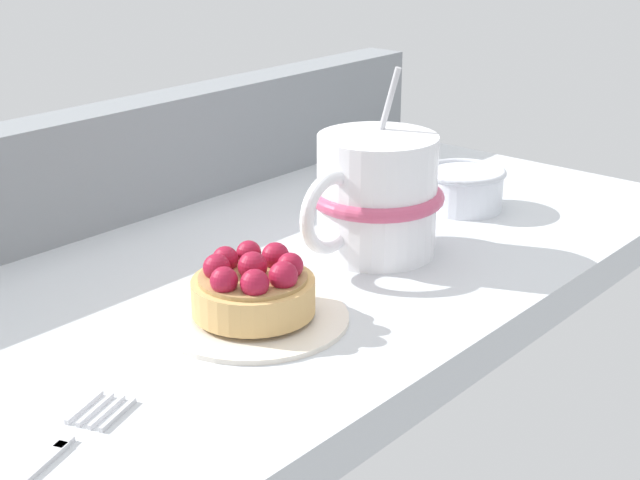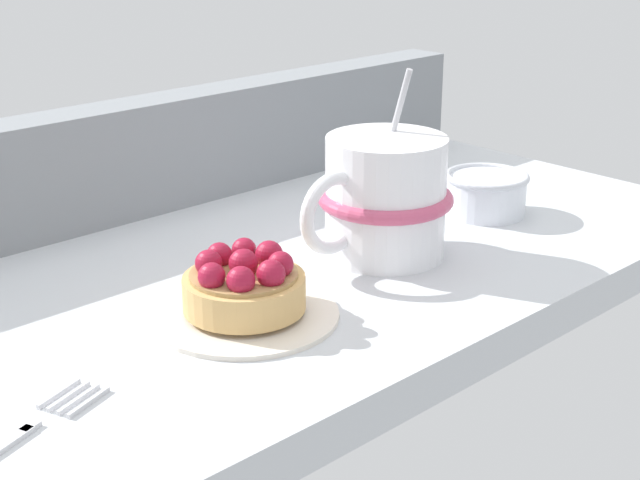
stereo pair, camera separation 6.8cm
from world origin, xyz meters
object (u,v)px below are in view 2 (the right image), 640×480
(raspberry_tart, at_px, (244,284))
(sugar_bowl, at_px, (486,192))
(coffee_mug, at_px, (383,198))
(dessert_plate, at_px, (245,313))

(raspberry_tart, height_order, sugar_bowl, raspberry_tart)
(raspberry_tart, height_order, coffee_mug, coffee_mug)
(dessert_plate, relative_size, sugar_bowl, 1.71)
(coffee_mug, distance_m, sugar_bowl, 0.14)
(sugar_bowl, bearing_deg, raspberry_tart, -175.84)
(coffee_mug, xyz_separation_m, sugar_bowl, (0.14, 0.01, -0.03))
(dessert_plate, xyz_separation_m, coffee_mug, (0.15, 0.02, 0.04))
(raspberry_tart, distance_m, coffee_mug, 0.16)
(dessert_plate, distance_m, coffee_mug, 0.16)
(dessert_plate, bearing_deg, sugar_bowl, 4.14)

